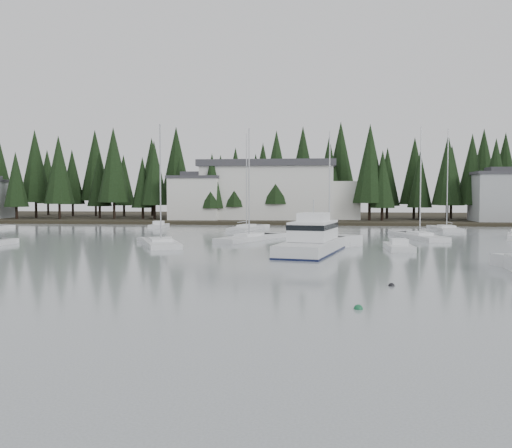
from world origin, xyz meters
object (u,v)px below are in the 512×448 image
Objects in this scene: sailboat_8 at (420,238)px; runabout_1 at (399,248)px; sailboat_5 at (447,230)px; sailboat_6 at (249,240)px; sailboat_10 at (247,229)px; harbor_inn at (279,191)px; house_west at (196,197)px; cabin_cruiser_center at (312,243)px; runabout_3 at (159,227)px; sailboat_1 at (161,245)px; house_east_a at (504,196)px; sailboat_0 at (329,243)px.

sailboat_8 is 2.44× the size of runabout_1.
runabout_1 is (-10.53, -29.02, 0.04)m from sailboat_5.
sailboat_6 is 0.90× the size of sailboat_10.
house_west is at bearing -167.48° from harbor_inn.
sailboat_5 is (18.53, 32.53, -0.73)m from cabin_cruiser_center.
house_west is 0.64× the size of sailboat_5.
runabout_3 is at bearing 46.48° from cabin_cruiser_center.
sailboat_1 is 0.88× the size of sailboat_10.
house_east_a is 0.78× the size of sailboat_8.
sailboat_1 reaches higher than runabout_1.
sailboat_1 is (-8.20, -50.65, -5.71)m from harbor_inn.
house_west is at bearing 63.24° from sailboat_5.
sailboat_10 is at bearing 91.80° from sailboat_5.
sailboat_0 is 2.20× the size of runabout_1.
sailboat_1 is at bearing 179.73° from sailboat_10.
house_east_a is at bearing -20.51° from sailboat_6.
harbor_inn is 51.62m from sailboat_1.
sailboat_0 is 24.28m from sailboat_10.
sailboat_10 is (12.14, -21.07, -4.58)m from house_west.
sailboat_10 is (5.30, 26.24, 0.01)m from sailboat_1.
runabout_3 is (-32.17, 31.78, 0.00)m from runabout_1.
sailboat_6 reaches higher than sailboat_0.
runabout_1 is at bearing -142.42° from sailboat_0.
sailboat_0 is 28.23m from sailboat_5.
house_west is 1.71× the size of runabout_1.
harbor_inn reaches higher than cabin_cruiser_center.
sailboat_10 reaches higher than runabout_1.
house_east_a is 0.81× the size of sailboat_6.
house_east_a is 46.68m from sailboat_10.
cabin_cruiser_center is at bearing -67.16° from house_west.
sailboat_6 is at bearing -135.50° from house_east_a.
sailboat_1 reaches higher than sailboat_0.
sailboat_5 reaches higher than runabout_3.
sailboat_5 reaches higher than sailboat_6.
house_east_a reaches higher than house_west.
runabout_1 is at bearing -73.96° from harbor_inn.
harbor_inn is (-38.96, 4.34, 0.87)m from house_east_a.
cabin_cruiser_center is 21.35m from sailboat_8.
runabout_3 is at bearing 85.56° from sailboat_5.
sailboat_8 is at bearing -120.18° from house_east_a.
runabout_1 is (17.91, -27.75, 0.06)m from sailboat_10.
house_west is at bearing 30.22° from runabout_1.
harbor_inn is at bearing 24.66° from sailboat_6.
sailboat_0 reaches higher than house_east_a.
sailboat_5 is 2.67× the size of runabout_1.
runabout_1 is (30.04, -48.82, -4.52)m from house_west.
sailboat_10 is (-11.55, 21.36, 0.01)m from sailboat_0.
sailboat_5 reaches higher than sailboat_0.
sailboat_5 is at bearing -26.02° from house_west.
sailboat_1 is 2.36× the size of runabout_3.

